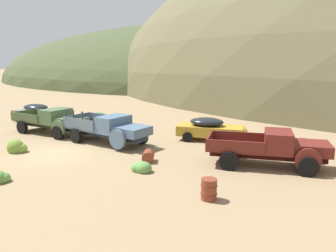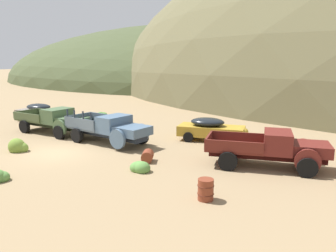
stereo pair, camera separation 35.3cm
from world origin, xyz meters
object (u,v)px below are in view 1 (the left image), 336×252
object	(u,v)px
truck_weathered_green	(56,121)
car_mustard	(212,129)
car_primer_gray	(40,113)
oil_drum_by_truck	(148,156)
truck_oxblood	(276,148)
oil_drum_foreground	(209,189)
truck_chalk_blue	(113,129)

from	to	relation	value
truck_weathered_green	car_mustard	size ratio (longest dim) A/B	1.28
car_primer_gray	oil_drum_by_truck	distance (m)	15.44
truck_oxblood	oil_drum_foreground	world-z (taller)	truck_oxblood
car_mustard	oil_drum_foreground	bearing A→B (deg)	-80.83
car_primer_gray	car_mustard	size ratio (longest dim) A/B	1.00
oil_drum_foreground	oil_drum_by_truck	distance (m)	5.63
truck_chalk_blue	truck_oxblood	world-z (taller)	truck_chalk_blue
truck_weathered_green	oil_drum_foreground	world-z (taller)	truck_weathered_green
car_mustard	oil_drum_foreground	size ratio (longest dim) A/B	5.71
truck_chalk_blue	car_mustard	bearing A→B (deg)	44.12
car_primer_gray	truck_weathered_green	size ratio (longest dim) A/B	0.78
truck_weathered_green	truck_chalk_blue	xyz separation A→B (m)	(5.51, 0.01, 0.02)
truck_chalk_blue	oil_drum_by_truck	bearing A→B (deg)	-20.44
oil_drum_by_truck	car_mustard	bearing A→B (deg)	81.66
truck_weathered_green	truck_chalk_blue	bearing A→B (deg)	-1.74
truck_oxblood	car_primer_gray	bearing A→B (deg)	158.08
oil_drum_foreground	truck_weathered_green	bearing A→B (deg)	162.69
truck_chalk_blue	car_primer_gray	bearing A→B (deg)	170.12
truck_chalk_blue	car_mustard	distance (m)	6.67
car_primer_gray	truck_oxblood	bearing A→B (deg)	-16.03
car_primer_gray	truck_oxblood	world-z (taller)	truck_oxblood
car_primer_gray	truck_chalk_blue	distance (m)	10.98
truck_weathered_green	truck_chalk_blue	size ratio (longest dim) A/B	1.01
car_mustard	car_primer_gray	bearing A→B (deg)	171.75
car_mustard	truck_chalk_blue	bearing A→B (deg)	-154.17
car_primer_gray	oil_drum_by_truck	world-z (taller)	car_primer_gray
car_primer_gray	oil_drum_foreground	size ratio (longest dim) A/B	5.72
oil_drum_by_truck	oil_drum_foreground	bearing A→B (deg)	-29.12
car_mustard	oil_drum_by_truck	distance (m)	6.27
truck_oxblood	truck_weathered_green	bearing A→B (deg)	165.83
car_primer_gray	truck_weathered_green	xyz separation A→B (m)	(5.18, -2.50, 0.18)
truck_weathered_green	car_mustard	bearing A→B (deg)	20.65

